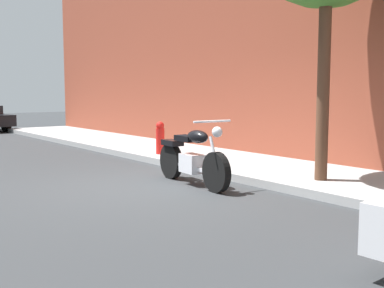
# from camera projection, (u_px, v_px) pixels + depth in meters

# --- Properties ---
(ground_plane) EXTENTS (60.00, 60.00, 0.00)m
(ground_plane) POSITION_uv_depth(u_px,v_px,m) (158.00, 186.00, 8.25)
(ground_plane) COLOR #303335
(sidewalk) EXTENTS (25.79, 2.42, 0.14)m
(sidewalk) POSITION_uv_depth(u_px,v_px,m) (263.00, 168.00, 9.74)
(sidewalk) COLOR #9E9E9E
(sidewalk) RESTS_ON ground
(motorcycle) EXTENTS (2.13, 0.70, 1.15)m
(motorcycle) POSITION_uv_depth(u_px,v_px,m) (192.00, 158.00, 8.33)
(motorcycle) COLOR black
(motorcycle) RESTS_ON ground
(fire_hydrant) EXTENTS (0.20, 0.20, 0.91)m
(fire_hydrant) POSITION_uv_depth(u_px,v_px,m) (160.00, 141.00, 11.39)
(fire_hydrant) COLOR red
(fire_hydrant) RESTS_ON ground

